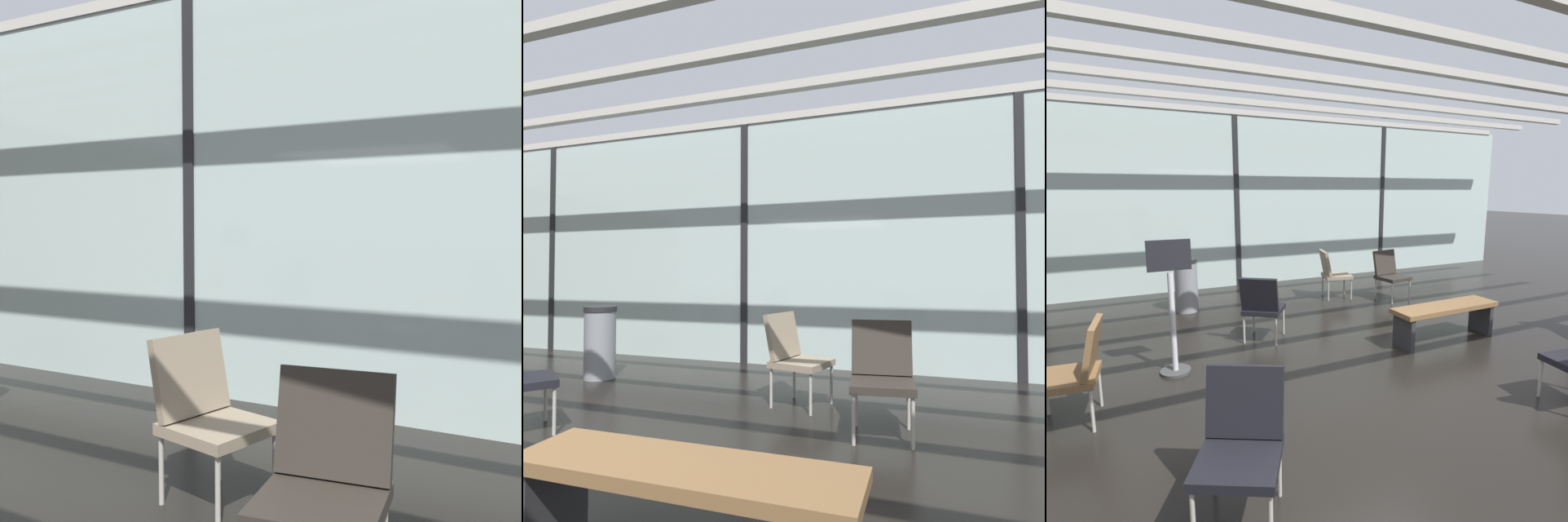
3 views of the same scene
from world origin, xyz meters
The scene contains 5 objects.
glass_curtain_wall centered at (0.00, 5.20, 1.69)m, with size 14.00×0.08×3.38m, color #A3B7B2.
window_mullion_1 centered at (0.00, 5.20, 1.69)m, with size 0.10×0.12×3.38m, color black.
parked_airplane centered at (-0.77, 10.20, 1.97)m, with size 11.37×3.95×3.95m.
lounge_chair_2 centered at (2.16, 2.99, 0.49)m, with size 0.55×0.59×0.87m.
lounge_chair_5 centered at (1.27, 3.49, 0.49)m, with size 0.62×0.59×0.87m.
Camera 1 is at (3.08, 0.76, 1.47)m, focal length 43.20 mm.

